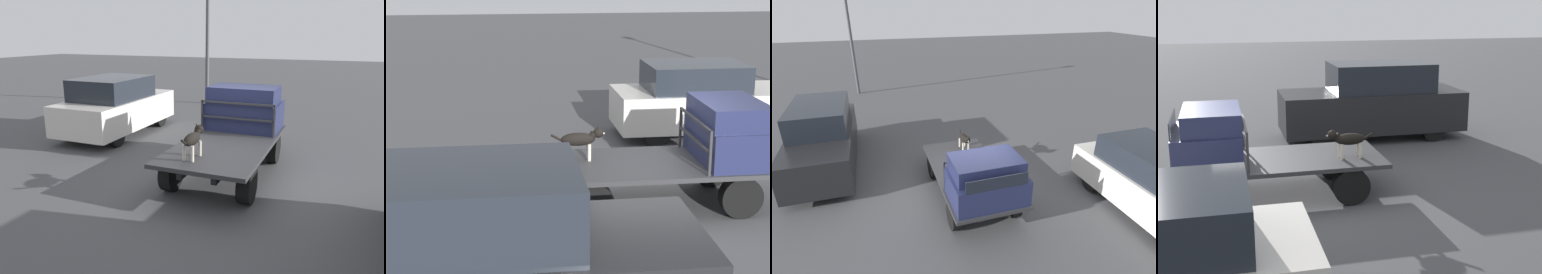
% 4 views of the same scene
% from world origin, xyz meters
% --- Properties ---
extents(ground_plane, '(80.00, 80.00, 0.00)m').
position_xyz_m(ground_plane, '(0.00, 0.00, 0.00)').
color(ground_plane, '#474749').
extents(flatbed_truck, '(3.95, 1.84, 0.76)m').
position_xyz_m(flatbed_truck, '(0.00, 0.00, 0.56)').
color(flatbed_truck, black).
rests_on(flatbed_truck, ground).
extents(truck_cab, '(1.22, 1.72, 1.04)m').
position_xyz_m(truck_cab, '(1.29, 0.00, 1.25)').
color(truck_cab, '#1E2347').
rests_on(truck_cab, flatbed_truck).
extents(truck_headboard, '(0.04, 1.72, 0.74)m').
position_xyz_m(truck_headboard, '(0.64, 0.00, 1.25)').
color(truck_headboard, '#2D2D30').
rests_on(truck_headboard, flatbed_truck).
extents(dog, '(0.94, 0.23, 0.60)m').
position_xyz_m(dog, '(-1.26, 0.28, 1.12)').
color(dog, beige).
rests_on(dog, flatbed_truck).
extents(parked_sedan, '(4.15, 1.85, 1.75)m').
position_xyz_m(parked_sedan, '(2.10, 4.23, 0.87)').
color(parked_sedan, black).
rests_on(parked_sedan, ground).
extents(parked_pickup_far, '(4.93, 1.85, 2.07)m').
position_xyz_m(parked_pickup_far, '(-3.04, -3.99, 1.01)').
color(parked_pickup_far, black).
rests_on(parked_pickup_far, ground).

